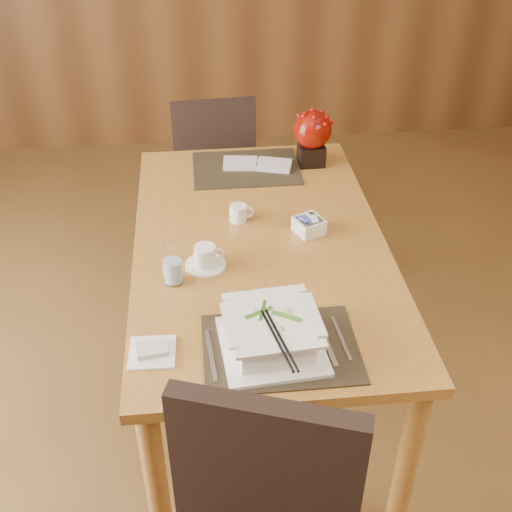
{
  "coord_description": "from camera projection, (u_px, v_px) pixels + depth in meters",
  "views": [
    {
      "loc": [
        -0.21,
        -1.28,
        2.06
      ],
      "look_at": [
        -0.04,
        0.35,
        0.87
      ],
      "focal_mm": 45.0,
      "sensor_mm": 36.0,
      "label": 1
    }
  ],
  "objects": [
    {
      "name": "placemat_near",
      "position": [
        281.0,
        348.0,
        1.86
      ],
      "size": [
        0.45,
        0.33,
        0.01
      ],
      "primitive_type": "cube",
      "color": "black",
      "rests_on": "dining_table"
    },
    {
      "name": "sugar_caddy",
      "position": [
        309.0,
        226.0,
        2.33
      ],
      "size": [
        0.12,
        0.12,
        0.06
      ],
      "primitive_type": "cube",
      "rotation": [
        0.0,
        0.0,
        0.41
      ],
      "color": "white",
      "rests_on": "dining_table"
    },
    {
      "name": "soup_setting",
      "position": [
        272.0,
        334.0,
        1.82
      ],
      "size": [
        0.31,
        0.31,
        0.12
      ],
      "rotation": [
        0.0,
        0.0,
        0.08
      ],
      "color": "white",
      "rests_on": "dining_table"
    },
    {
      "name": "creamer_jug",
      "position": [
        238.0,
        213.0,
        2.4
      ],
      "size": [
        0.09,
        0.09,
        0.06
      ],
      "primitive_type": null,
      "rotation": [
        0.0,
        0.0,
        -0.07
      ],
      "color": "white",
      "rests_on": "dining_table"
    },
    {
      "name": "berry_decor",
      "position": [
        312.0,
        135.0,
        2.7
      ],
      "size": [
        0.16,
        0.16,
        0.24
      ],
      "rotation": [
        0.0,
        0.0,
        0.02
      ],
      "color": "black",
      "rests_on": "dining_table"
    },
    {
      "name": "coffee_cup",
      "position": [
        205.0,
        258.0,
        2.16
      ],
      "size": [
        0.14,
        0.14,
        0.08
      ],
      "rotation": [
        0.0,
        0.0,
        0.04
      ],
      "color": "white",
      "rests_on": "dining_table"
    },
    {
      "name": "placemat_far",
      "position": [
        246.0,
        168.0,
        2.74
      ],
      "size": [
        0.45,
        0.33,
        0.01
      ],
      "primitive_type": "cube",
      "color": "black",
      "rests_on": "dining_table"
    },
    {
      "name": "napkins_far",
      "position": [
        260.0,
        164.0,
        2.74
      ],
      "size": [
        0.3,
        0.16,
        0.03
      ],
      "primitive_type": null,
      "rotation": [
        0.0,
        0.0,
        -0.21
      ],
      "color": "silver",
      "rests_on": "dining_table"
    },
    {
      "name": "far_chair",
      "position": [
        213.0,
        165.0,
        3.29
      ],
      "size": [
        0.44,
        0.45,
        0.9
      ],
      "rotation": [
        0.0,
        0.0,
        3.21
      ],
      "color": "black",
      "rests_on": "ground"
    },
    {
      "name": "water_glass",
      "position": [
        172.0,
        262.0,
        2.07
      ],
      "size": [
        0.08,
        0.08,
        0.16
      ],
      "primitive_type": "cylinder",
      "rotation": [
        0.0,
        0.0,
        -0.2
      ],
      "color": "silver",
      "rests_on": "dining_table"
    },
    {
      "name": "bread_plate",
      "position": [
        152.0,
        353.0,
        1.84
      ],
      "size": [
        0.14,
        0.14,
        0.01
      ],
      "primitive_type": "cube",
      "rotation": [
        0.0,
        0.0,
        -0.04
      ],
      "color": "white",
      "rests_on": "dining_table"
    },
    {
      "name": "dining_table",
      "position": [
        260.0,
        263.0,
        2.36
      ],
      "size": [
        0.9,
        1.5,
        0.75
      ],
      "color": "#AB742F",
      "rests_on": "ground"
    }
  ]
}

